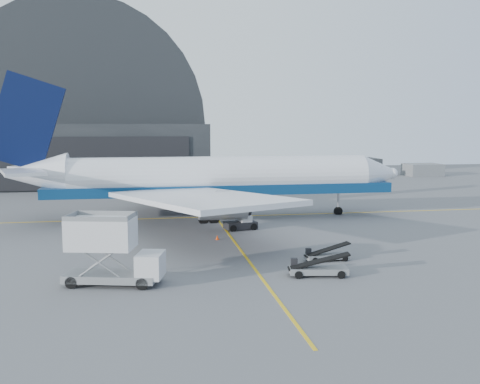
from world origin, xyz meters
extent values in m
plane|color=#565659|center=(0.00, 0.00, 0.00)|extent=(200.00, 200.00, 0.00)
cube|color=yellow|center=(0.00, 20.00, 0.01)|extent=(80.00, 0.25, 0.02)
cube|color=yellow|center=(0.00, -2.00, 0.01)|extent=(0.25, 40.00, 0.02)
cube|color=black|center=(-22.00, 65.00, 6.00)|extent=(50.00, 28.00, 12.00)
cube|color=black|center=(-22.00, 50.90, 5.00)|extent=(42.00, 0.40, 9.50)
cube|color=black|center=(38.00, 72.00, 0.00)|extent=(14.00, 8.00, 4.00)
cube|color=slate|center=(55.00, 68.00, 0.00)|extent=(8.00, 6.00, 2.80)
cylinder|color=white|center=(0.66, 18.93, 5.40)|extent=(37.40, 4.99, 4.99)
cone|color=white|center=(21.65, 18.93, 5.40)|extent=(4.57, 4.99, 4.99)
sphere|color=white|center=(23.73, 18.93, 5.40)|extent=(1.45, 1.45, 1.45)
cone|color=white|center=(-21.67, 18.93, 6.02)|extent=(7.27, 4.99, 4.99)
cube|color=black|center=(20.40, 18.93, 6.02)|extent=(2.70, 2.29, 0.73)
cube|color=navy|center=(0.66, 18.93, 3.79)|extent=(43.63, 5.04, 1.25)
cube|color=white|center=(-3.49, 6.46, 4.36)|extent=(19.16, 25.47, 1.52)
cube|color=white|center=(-3.49, 31.39, 4.36)|extent=(19.16, 25.47, 1.52)
cube|color=white|center=(-22.19, 14.25, 6.65)|extent=(6.36, 8.69, 0.36)
cube|color=white|center=(-22.19, 23.60, 6.65)|extent=(6.36, 8.69, 0.36)
cube|color=#060F32|center=(-22.71, 18.93, 12.15)|extent=(9.63, 0.52, 11.97)
cylinder|color=gray|center=(-0.37, 10.62, 2.70)|extent=(5.40, 2.80, 2.80)
cylinder|color=gray|center=(-0.37, 27.24, 2.70)|extent=(5.40, 2.80, 2.80)
cylinder|color=#A5A5AA|center=(16.25, 18.93, 1.45)|extent=(0.29, 0.29, 2.91)
cylinder|color=black|center=(16.25, 18.93, 0.47)|extent=(1.14, 0.36, 1.14)
cylinder|color=black|center=(-1.41, 15.60, 0.57)|extent=(1.35, 0.47, 1.35)
cylinder|color=black|center=(-1.41, 22.25, 0.57)|extent=(1.35, 0.47, 1.35)
cube|color=slate|center=(-11.37, -8.01, 0.62)|extent=(7.26, 4.24, 0.57)
cube|color=#BDBDBF|center=(-8.50, -8.70, 1.53)|extent=(2.37, 2.96, 1.82)
cube|color=black|center=(-7.67, -8.90, 1.82)|extent=(0.59, 2.12, 1.02)
cube|color=#BDBDBF|center=(-12.03, -7.86, 3.86)|extent=(5.30, 3.87, 2.27)
cylinder|color=black|center=(-9.11, -9.78, 0.45)|extent=(0.96, 0.54, 0.91)
cylinder|color=black|center=(-8.55, -7.46, 0.45)|extent=(0.96, 0.54, 0.91)
cylinder|color=black|center=(-14.18, -8.57, 0.45)|extent=(0.96, 0.54, 0.91)
cylinder|color=black|center=(-13.63, -6.25, 0.45)|extent=(0.96, 0.54, 0.91)
cube|color=black|center=(1.72, 11.19, 0.49)|extent=(3.87, 2.63, 0.80)
cube|color=#BDBDBF|center=(2.24, 11.29, 1.20)|extent=(1.54, 1.82, 0.80)
cylinder|color=black|center=(3.11, 10.57, 0.35)|extent=(0.84, 0.47, 0.80)
cylinder|color=black|center=(2.75, 12.31, 0.35)|extent=(0.84, 0.47, 0.80)
cylinder|color=black|center=(0.68, 10.07, 0.35)|extent=(0.84, 0.47, 0.80)
cylinder|color=black|center=(0.32, 11.80, 0.35)|extent=(0.84, 0.47, 0.80)
cube|color=slate|center=(6.80, -4.08, 0.39)|extent=(3.94, 1.60, 0.39)
cube|color=black|center=(6.80, -4.08, 1.01)|extent=(4.16, 1.18, 1.12)
cube|color=black|center=(5.19, -3.71, 0.83)|extent=(0.46, 0.38, 0.53)
cylinder|color=black|center=(8.25, -4.58, 0.26)|extent=(0.54, 0.26, 0.53)
cylinder|color=black|center=(8.15, -3.36, 0.26)|extent=(0.54, 0.26, 0.53)
cylinder|color=black|center=(5.45, -4.79, 0.26)|extent=(0.54, 0.26, 0.53)
cylinder|color=black|center=(5.36, -3.57, 0.26)|extent=(0.54, 0.26, 0.53)
cube|color=slate|center=(4.54, -8.54, 0.47)|extent=(4.73, 2.23, 0.47)
cube|color=black|center=(4.54, -8.54, 1.19)|extent=(4.95, 1.76, 1.32)
cube|color=black|center=(2.79, -7.69, 0.98)|extent=(0.57, 0.49, 0.62)
cylinder|color=black|center=(6.07, -9.51, 0.31)|extent=(0.65, 0.35, 0.62)
cylinder|color=black|center=(6.29, -8.08, 0.31)|extent=(0.65, 0.35, 0.62)
cylinder|color=black|center=(2.79, -9.00, 0.31)|extent=(0.65, 0.35, 0.62)
cylinder|color=black|center=(3.02, -7.57, 0.31)|extent=(0.65, 0.35, 0.62)
cube|color=#ED3F07|center=(-1.59, 6.14, 0.01)|extent=(0.35, 0.35, 0.03)
cone|color=#ED3F07|center=(-1.59, 6.14, 0.25)|extent=(0.35, 0.35, 0.51)
camera|label=1|loc=(-8.53, -47.81, 11.83)|focal=40.00mm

